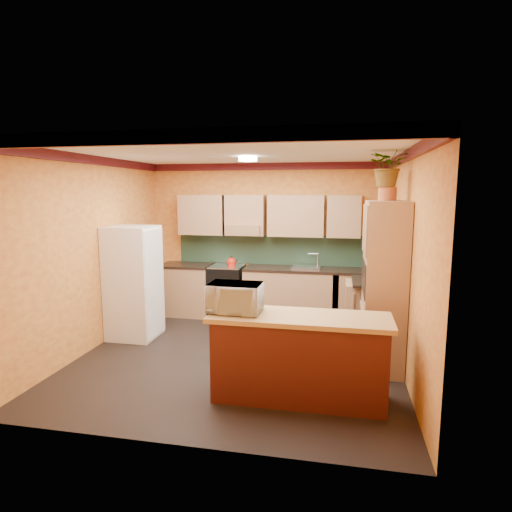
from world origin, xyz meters
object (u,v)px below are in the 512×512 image
at_px(breakfast_bar, 299,360).
at_px(microwave, 235,298).
at_px(stove, 227,291).
at_px(pantry, 384,286).
at_px(fridge, 133,282).
at_px(base_cabinets_back, 262,294).

xyz_separation_m(breakfast_bar, microwave, (-0.69, 0.00, 0.65)).
relative_size(breakfast_bar, microwave, 3.20).
bearing_deg(stove, breakfast_bar, -61.28).
xyz_separation_m(pantry, microwave, (-1.63, -1.09, 0.04)).
bearing_deg(pantry, microwave, -146.22).
distance_m(stove, pantry, 3.11).
bearing_deg(breakfast_bar, pantry, 49.31).
relative_size(fridge, microwave, 3.02).
bearing_deg(fridge, base_cabinets_back, 37.54).
xyz_separation_m(fridge, breakfast_bar, (2.66, -1.52, -0.41)).
bearing_deg(base_cabinets_back, stove, -180.00).
xyz_separation_m(pantry, breakfast_bar, (-0.94, -1.09, -0.61)).
bearing_deg(stove, fridge, -129.70).
height_order(base_cabinets_back, stove, stove).
xyz_separation_m(base_cabinets_back, pantry, (1.87, -1.75, 0.61)).
height_order(pantry, microwave, pantry).
relative_size(fridge, pantry, 0.81).
distance_m(base_cabinets_back, breakfast_bar, 2.99).
height_order(pantry, breakfast_bar, pantry).
height_order(base_cabinets_back, microwave, microwave).
relative_size(stove, fridge, 0.54).
distance_m(fridge, microwave, 2.49).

